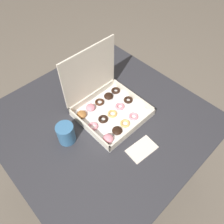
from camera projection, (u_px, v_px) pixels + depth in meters
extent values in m
plane|color=#6B6054|center=(105.00, 174.00, 1.73)|extent=(8.00, 8.00, 0.00)
cube|color=#2D2D33|center=(102.00, 120.00, 1.17)|extent=(1.02, 1.02, 0.03)
cylinder|color=#2D2D33|center=(203.00, 154.00, 1.45)|extent=(0.06, 0.06, 0.70)
cylinder|color=#2D2D33|center=(7.00, 151.00, 1.47)|extent=(0.06, 0.06, 0.70)
cylinder|color=#2D2D33|center=(108.00, 84.00, 1.86)|extent=(0.06, 0.06, 0.70)
cube|color=white|center=(112.00, 114.00, 1.17)|extent=(0.33, 0.32, 0.01)
cube|color=beige|center=(134.00, 129.00, 1.09)|extent=(0.33, 0.01, 0.04)
cube|color=beige|center=(93.00, 96.00, 1.23)|extent=(0.33, 0.01, 0.04)
cube|color=beige|center=(88.00, 129.00, 1.09)|extent=(0.01, 0.32, 0.04)
cube|color=beige|center=(133.00, 96.00, 1.23)|extent=(0.01, 0.32, 0.04)
cube|color=beige|center=(90.00, 73.00, 1.10)|extent=(0.33, 0.01, 0.29)
ellipsoid|color=pink|center=(108.00, 138.00, 1.06)|extent=(0.05, 0.05, 0.03)
ellipsoid|color=black|center=(117.00, 131.00, 1.09)|extent=(0.05, 0.05, 0.02)
torus|color=tan|center=(125.00, 123.00, 1.12)|extent=(0.05, 0.05, 0.01)
torus|color=pink|center=(133.00, 117.00, 1.15)|extent=(0.05, 0.05, 0.01)
torus|color=white|center=(143.00, 111.00, 1.18)|extent=(0.05, 0.05, 0.01)
torus|color=pink|center=(93.00, 126.00, 1.11)|extent=(0.05, 0.05, 0.01)
torus|color=black|center=(103.00, 119.00, 1.14)|extent=(0.05, 0.05, 0.01)
torus|color=tan|center=(112.00, 114.00, 1.16)|extent=(0.05, 0.05, 0.01)
torus|color=pink|center=(120.00, 107.00, 1.19)|extent=(0.05, 0.05, 0.01)
torus|color=black|center=(128.00, 100.00, 1.22)|extent=(0.05, 0.05, 0.02)
ellipsoid|color=#9E6633|center=(82.00, 114.00, 1.15)|extent=(0.05, 0.05, 0.03)
ellipsoid|color=pink|center=(91.00, 107.00, 1.18)|extent=(0.05, 0.05, 0.03)
torus|color=#381E11|center=(100.00, 102.00, 1.22)|extent=(0.05, 0.05, 0.01)
ellipsoid|color=black|center=(109.00, 96.00, 1.23)|extent=(0.05, 0.05, 0.03)
torus|color=black|center=(116.00, 91.00, 1.27)|extent=(0.05, 0.05, 0.02)
cylinder|color=teal|center=(66.00, 133.00, 1.04)|extent=(0.08, 0.08, 0.11)
cylinder|color=black|center=(64.00, 128.00, 1.00)|extent=(0.07, 0.07, 0.01)
cube|color=silver|center=(142.00, 149.00, 1.04)|extent=(0.15, 0.10, 0.01)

